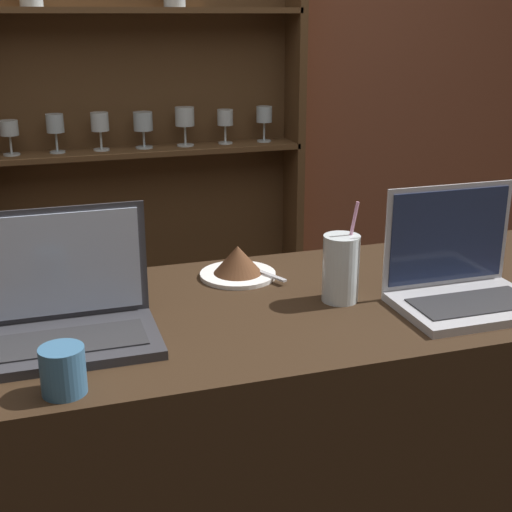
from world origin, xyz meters
The scene contains 8 objects.
bar_counter centered at (0.00, 0.31, 0.49)m, with size 2.09×0.62×0.97m.
back_wall centered at (0.00, 1.72, 1.35)m, with size 7.00×0.06×2.70m.
back_shelf centered at (-0.03, 1.64, 1.02)m, with size 1.20×0.18×1.96m.
laptop_near centered at (-0.40, 0.26, 1.03)m, with size 0.35×0.21×0.24m.
laptop_far centered at (0.41, 0.20, 1.03)m, with size 0.30×0.21×0.24m.
cake_plate centered at (0.01, 0.49, 1.01)m, with size 0.18×0.18×0.08m.
water_glass centered at (0.17, 0.29, 1.05)m, with size 0.08×0.08×0.21m.
coffee_cup centered at (-0.41, 0.06, 1.01)m, with size 0.07×0.07×0.08m.
Camera 1 is at (-0.42, -1.01, 1.56)m, focal length 50.00 mm.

